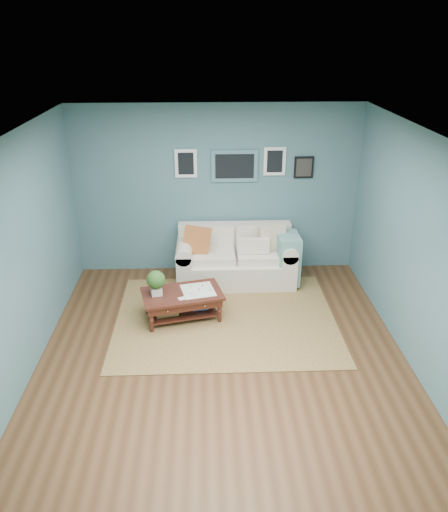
{
  "coord_description": "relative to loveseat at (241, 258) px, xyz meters",
  "views": [
    {
      "loc": [
        -0.18,
        -5.09,
        3.71
      ],
      "look_at": [
        0.06,
        1.0,
        0.9
      ],
      "focal_mm": 35.0,
      "sensor_mm": 36.0,
      "label": 1
    }
  ],
  "objects": [
    {
      "name": "area_rug",
      "position": [
        -0.29,
        -1.17,
        -0.39
      ],
      "size": [
        3.03,
        2.42,
        0.01
      ],
      "primitive_type": "cube",
      "color": "brown",
      "rests_on": "ground"
    },
    {
      "name": "room_shell",
      "position": [
        -0.35,
        -1.97,
        0.96
      ],
      "size": [
        5.0,
        5.02,
        2.7
      ],
      "color": "brown",
      "rests_on": "ground"
    },
    {
      "name": "loveseat",
      "position": [
        0.0,
        0.0,
        0.0
      ],
      "size": [
        1.89,
        0.86,
        0.97
      ],
      "color": "beige",
      "rests_on": "ground"
    },
    {
      "name": "coffee_table",
      "position": [
        -0.94,
        -1.13,
        -0.06
      ],
      "size": [
        1.19,
        0.86,
        0.75
      ],
      "rotation": [
        0.0,
        0.0,
        0.23
      ],
      "color": "#35120F",
      "rests_on": "ground"
    }
  ]
}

